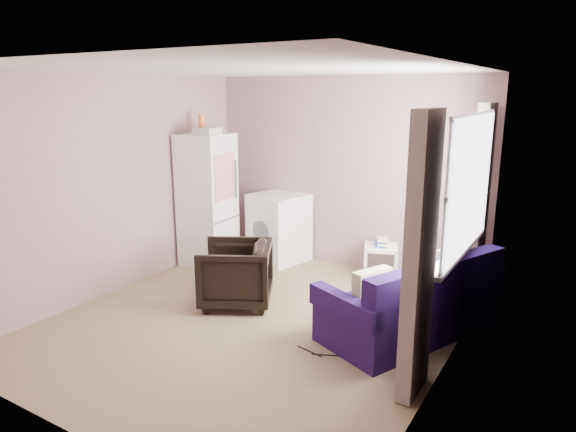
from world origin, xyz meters
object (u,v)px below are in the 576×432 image
Objects in this scene: washing_machine at (279,226)px; sofa at (414,306)px; side_table at (381,260)px; armchair at (235,271)px; fridge at (207,200)px.

washing_machine is 0.47× the size of sofa.
armchair is at bearing -125.86° from side_table.
sofa is at bearing -56.67° from side_table.
fridge is (-1.14, 0.92, 0.51)m from armchair.
sofa is at bearing -14.15° from washing_machine.
side_table is at bearing 13.60° from washing_machine.
fridge reaches higher than side_table.
armchair is 1.59m from washing_machine.
fridge reaches higher than washing_machine.
armchair is 1.88m from side_table.
armchair is 0.38× the size of fridge.
side_table is (1.50, -0.01, -0.23)m from washing_machine.
washing_machine is (0.74, 0.62, -0.41)m from fridge.
armchair is at bearing -61.19° from washing_machine.
sofa is at bearing -15.10° from fridge.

